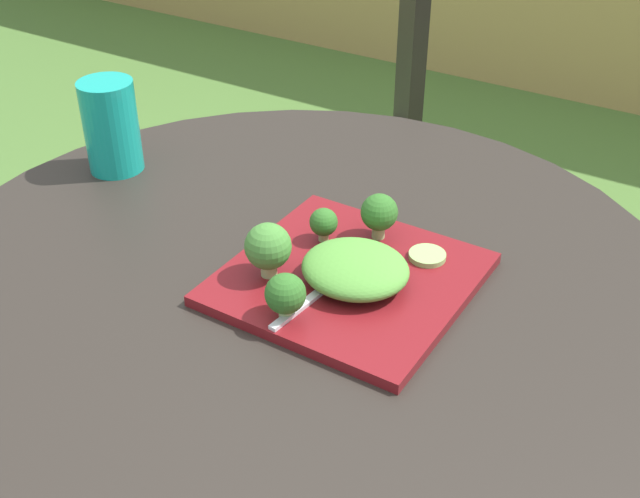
# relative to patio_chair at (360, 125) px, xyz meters

# --- Properties ---
(patio_table) EXTENTS (0.97, 0.97, 0.76)m
(patio_table) POSITION_rel_patio_chair_xyz_m (0.38, -0.86, -0.02)
(patio_table) COLOR #28231E
(patio_table) RESTS_ON ground_plane
(patio_chair) EXTENTS (0.60, 0.60, 0.90)m
(patio_chair) POSITION_rel_patio_chair_xyz_m (0.00, 0.00, 0.00)
(patio_chair) COLOR black
(patio_chair) RESTS_ON ground_plane
(salad_plate) EXTENTS (0.28, 0.28, 0.01)m
(salad_plate) POSITION_rel_patio_chair_xyz_m (0.46, -0.85, 0.24)
(salad_plate) COLOR maroon
(salad_plate) RESTS_ON patio_table
(drinking_glass) EXTENTS (0.08, 0.08, 0.14)m
(drinking_glass) POSITION_rel_patio_chair_xyz_m (0.01, -0.78, 0.29)
(drinking_glass) COLOR #149989
(drinking_glass) RESTS_ON patio_table
(fork) EXTENTS (0.03, 0.15, 0.00)m
(fork) POSITION_rel_patio_chair_xyz_m (0.45, -0.89, 0.25)
(fork) COLOR silver
(fork) RESTS_ON salad_plate
(lettuce_mound) EXTENTS (0.13, 0.12, 0.04)m
(lettuce_mound) POSITION_rel_patio_chair_xyz_m (0.47, -0.86, 0.27)
(lettuce_mound) COLOR #519338
(lettuce_mound) RESTS_ON salad_plate
(broccoli_floret_0) EXTENTS (0.06, 0.06, 0.07)m
(broccoli_floret_0) POSITION_rel_patio_chair_xyz_m (0.38, -0.90, 0.29)
(broccoli_floret_0) COLOR #99B770
(broccoli_floret_0) RESTS_ON salad_plate
(broccoli_floret_1) EXTENTS (0.05, 0.05, 0.06)m
(broccoli_floret_1) POSITION_rel_patio_chair_xyz_m (0.45, -0.75, 0.28)
(broccoli_floret_1) COLOR #99B770
(broccoli_floret_1) RESTS_ON salad_plate
(broccoli_floret_2) EXTENTS (0.05, 0.05, 0.05)m
(broccoli_floret_2) POSITION_rel_patio_chair_xyz_m (0.44, -0.95, 0.28)
(broccoli_floret_2) COLOR #99B770
(broccoli_floret_2) RESTS_ON salad_plate
(broccoli_floret_3) EXTENTS (0.04, 0.04, 0.05)m
(broccoli_floret_3) POSITION_rel_patio_chair_xyz_m (0.39, -0.80, 0.27)
(broccoli_floret_3) COLOR #99B770
(broccoli_floret_3) RESTS_ON salad_plate
(cucumber_slice_0) EXTENTS (0.05, 0.05, 0.01)m
(cucumber_slice_0) POSITION_rel_patio_chair_xyz_m (0.52, -0.77, 0.25)
(cucumber_slice_0) COLOR #8EB766
(cucumber_slice_0) RESTS_ON salad_plate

